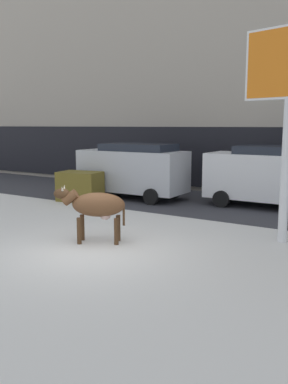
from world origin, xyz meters
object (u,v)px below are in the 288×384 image
Objects in this scene: car_silver_van at (133,169)px; car_white_van at (270,175)px; cow_brown at (96,206)px; dumpster at (80,186)px; pedestrian_near_billboard at (270,176)px.

car_silver_van and car_white_van have the same top height.
cow_brown is 0.40× the size of car_silver_van.
car_silver_van reaches higher than dumpster.
cow_brown is 7.71m from car_white_van.
car_silver_van is at bearing 50.91° from dumpster.
cow_brown is 1.09× the size of dumpster.
dumpster is at bearing 134.80° from cow_brown.
pedestrian_near_billboard is at bearing 105.09° from car_white_van.
car_white_van is 2.72× the size of dumpster.
car_white_van reaches higher than dumpster.
car_white_van reaches higher than cow_brown.
car_silver_van is at bearing -169.40° from car_white_van.
car_silver_van is 6.00m from pedestrian_near_billboard.
car_silver_van is at bearing -143.57° from pedestrian_near_billboard.
dumpster is (-4.48, 4.51, -0.39)m from cow_brown.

